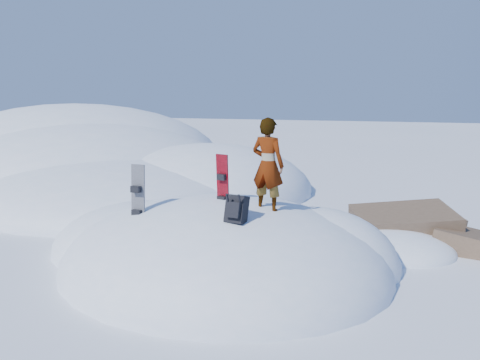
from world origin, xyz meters
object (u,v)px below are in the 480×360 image
(snowboard_dark, at_px, (138,204))
(person, at_px, (268,165))
(backpack, at_px, (236,209))
(snowboard_red, at_px, (223,190))

(snowboard_dark, distance_m, person, 2.71)
(backpack, bearing_deg, person, 78.91)
(snowboard_red, relative_size, person, 0.84)
(snowboard_red, distance_m, snowboard_dark, 1.74)
(snowboard_red, height_order, backpack, snowboard_red)
(backpack, distance_m, person, 1.19)
(snowboard_dark, xyz_separation_m, backpack, (2.17, -0.23, 0.11))
(backpack, height_order, person, person)
(snowboard_dark, height_order, backpack, snowboard_dark)
(person, bearing_deg, backpack, 83.28)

